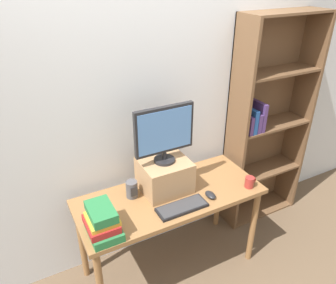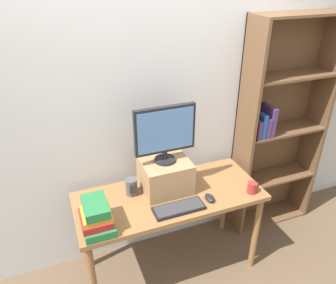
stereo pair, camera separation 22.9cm
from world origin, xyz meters
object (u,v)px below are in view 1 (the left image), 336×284
(computer_monitor, at_px, (165,132))
(keyboard, at_px, (182,207))
(desk, at_px, (170,204))
(riser_box, at_px, (165,175))
(bookshelf_unit, at_px, (266,123))
(desk_speaker, at_px, (132,189))
(computer_mouse, at_px, (210,195))
(book_stack, at_px, (102,222))
(coffee_mug, at_px, (250,182))

(computer_monitor, height_order, keyboard, computer_monitor)
(desk, distance_m, riser_box, 0.23)
(bookshelf_unit, height_order, keyboard, bookshelf_unit)
(desk_speaker, bearing_deg, desk, -23.40)
(riser_box, distance_m, keyboard, 0.29)
(keyboard, bearing_deg, desk_speaker, 131.72)
(desk_speaker, bearing_deg, computer_mouse, -28.36)
(desk, height_order, computer_mouse, computer_mouse)
(riser_box, relative_size, book_stack, 1.33)
(bookshelf_unit, xyz_separation_m, computer_monitor, (-1.14, -0.17, 0.25))
(coffee_mug, bearing_deg, bookshelf_unit, 40.02)
(desk, relative_size, desk_speaker, 10.70)
(book_stack, xyz_separation_m, coffee_mug, (1.17, -0.04, -0.05))
(riser_box, distance_m, desk_speaker, 0.27)
(computer_mouse, bearing_deg, riser_box, 134.77)
(computer_mouse, relative_size, book_stack, 0.39)
(bookshelf_unit, height_order, riser_box, bookshelf_unit)
(desk_speaker, bearing_deg, coffee_mug, -20.09)
(riser_box, xyz_separation_m, keyboard, (0.00, -0.27, -0.11))
(coffee_mug, bearing_deg, computer_mouse, 174.10)
(desk, distance_m, bookshelf_unit, 1.22)
(computer_monitor, relative_size, keyboard, 1.22)
(computer_monitor, height_order, computer_mouse, computer_monitor)
(coffee_mug, bearing_deg, desk_speaker, 159.91)
(computer_mouse, bearing_deg, computer_monitor, 134.94)
(coffee_mug, height_order, desk_speaker, desk_speaker)
(coffee_mug, bearing_deg, book_stack, 177.79)
(book_stack, bearing_deg, riser_box, 23.11)
(riser_box, xyz_separation_m, coffee_mug, (0.59, -0.29, -0.08))
(bookshelf_unit, distance_m, computer_mouse, 1.01)
(bookshelf_unit, distance_m, book_stack, 1.77)
(desk_speaker, bearing_deg, book_stack, -139.15)
(bookshelf_unit, relative_size, computer_mouse, 19.04)
(book_stack, bearing_deg, keyboard, -2.70)
(desk, distance_m, desk_speaker, 0.32)
(desk, xyz_separation_m, computer_mouse, (0.25, -0.17, 0.11))
(computer_monitor, relative_size, coffee_mug, 4.53)
(riser_box, relative_size, desk_speaker, 2.70)
(riser_box, bearing_deg, desk_speaker, 174.84)
(bookshelf_unit, relative_size, desk_speaker, 14.96)
(desk, bearing_deg, computer_monitor, 88.40)
(bookshelf_unit, xyz_separation_m, book_stack, (-1.71, -0.41, -0.15))
(keyboard, distance_m, computer_mouse, 0.25)
(desk, height_order, coffee_mug, coffee_mug)
(riser_box, bearing_deg, coffee_mug, -25.98)
(keyboard, height_order, book_stack, book_stack)
(computer_monitor, relative_size, book_stack, 1.68)
(desk_speaker, bearing_deg, computer_monitor, -5.49)
(computer_monitor, relative_size, computer_mouse, 4.34)
(book_stack, bearing_deg, coffee_mug, -2.21)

